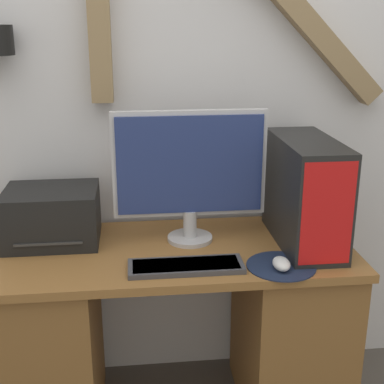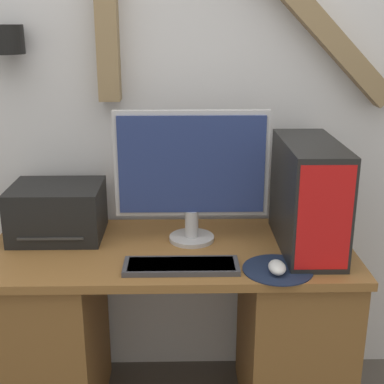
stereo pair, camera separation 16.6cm
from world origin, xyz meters
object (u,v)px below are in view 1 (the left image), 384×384
at_px(monitor, 190,169).
at_px(printer, 52,216).
at_px(keyboard, 186,266).
at_px(computer_tower, 305,193).
at_px(mouse, 281,264).

height_order(monitor, printer, monitor).
relative_size(keyboard, computer_tower, 0.83).
distance_m(mouse, printer, 0.85).
bearing_deg(printer, monitor, -5.41).
xyz_separation_m(monitor, keyboard, (-0.04, -0.24, -0.27)).
bearing_deg(monitor, keyboard, -99.18).
distance_m(mouse, computer_tower, 0.31).
bearing_deg(monitor, printer, 174.59).
xyz_separation_m(mouse, printer, (-0.78, 0.34, 0.08)).
bearing_deg(monitor, mouse, -46.56).
bearing_deg(keyboard, computer_tower, 20.98).
relative_size(computer_tower, printer, 1.38).
xyz_separation_m(mouse, computer_tower, (0.14, 0.22, 0.17)).
distance_m(monitor, printer, 0.54).
height_order(keyboard, computer_tower, computer_tower).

